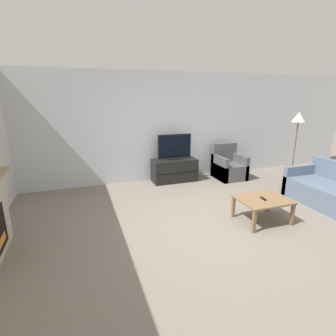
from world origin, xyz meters
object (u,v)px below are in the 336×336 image
Objects in this scene: tv_stand at (174,170)px; floor_lamp at (298,124)px; tv at (175,148)px; remote at (263,199)px; coffee_table at (263,202)px; armchair at (228,167)px.

floor_lamp reaches higher than tv_stand.
tv is 2.71m from remote.
floor_lamp is at bearing 34.11° from coffee_table.
tv_stand is 1.27× the size of armchair.
remote is at bearing -145.69° from floor_lamp.
floor_lamp is (1.74, 1.18, 1.16)m from coffee_table.
coffee_table is at bearing -75.53° from tv.
tv reaches higher than remote.
floor_lamp is at bearing 40.38° from remote.
armchair is at bearing 77.56° from remote.
tv_stand is at bearing 171.42° from armchair.
coffee_table is at bearing 60.96° from remote.
remote is 0.09× the size of floor_lamp.
tv_stand is 1.33× the size of coffee_table.
tv is at bearing -90.00° from tv_stand.
remote is (0.65, -2.60, 0.14)m from tv_stand.
armchair reaches higher than coffee_table.
coffee_table is (-0.78, -2.36, 0.07)m from armchair.
tv_stand is 0.63× the size of floor_lamp.
armchair is at bearing 71.63° from coffee_table.
remote is at bearing -125.11° from coffee_table.
floor_lamp is at bearing -50.95° from armchair.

